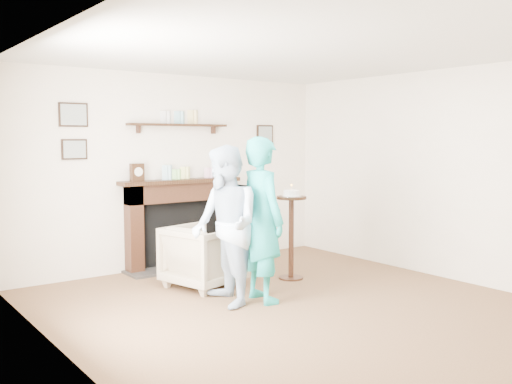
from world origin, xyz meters
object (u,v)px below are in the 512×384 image
Objects in this scene: man at (226,305)px; woman at (262,300)px; pedestal_table at (291,221)px; armchair at (205,286)px.

woman is at bearing 88.30° from man.
woman is 1.21m from pedestal_table.
armchair is at bearing 17.13° from woman.
armchair is 0.78m from man.
man is at bearing 150.48° from armchair.
pedestal_table is (0.84, 0.53, 0.70)m from woman.
man reaches higher than armchair.
pedestal_table is at bearing -53.04° from woman.
woman is 1.49× the size of pedestal_table.
armchair is 0.86m from woman.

